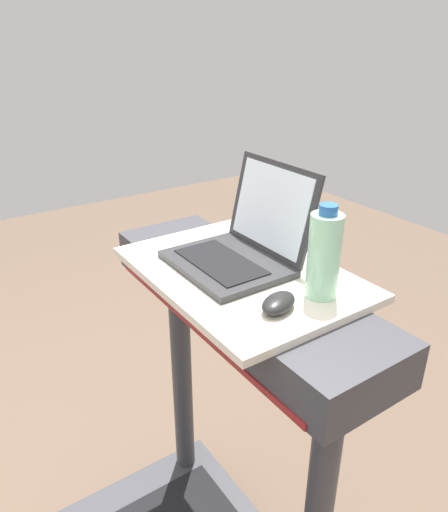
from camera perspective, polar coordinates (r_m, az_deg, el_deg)
The scene contains 4 objects.
desk_board at distance 1.21m, azimuth 1.96°, elevation -2.01°, with size 0.61×0.43×0.02m, color beige.
laptop at distance 1.22m, azimuth 2.04°, elevation 1.35°, with size 0.30×0.29×0.25m.
computer_mouse at distance 1.04m, azimuth 6.49°, elevation -5.55°, with size 0.06×0.10×0.03m, color black.
water_bottle at distance 1.07m, azimuth 11.80°, elevation 0.14°, with size 0.07×0.07×0.22m.
Camera 1 is at (0.87, 0.06, 1.67)m, focal length 33.68 mm.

